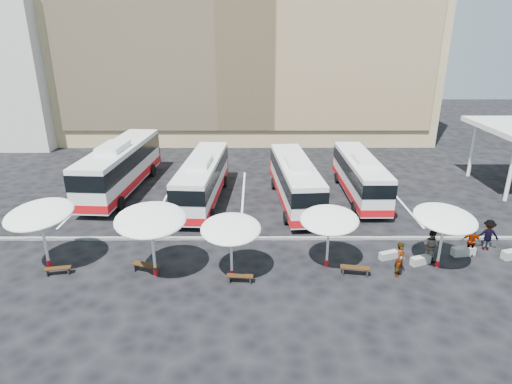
{
  "coord_description": "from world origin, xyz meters",
  "views": [
    {
      "loc": [
        0.92,
        -23.25,
        11.98
      ],
      "look_at": [
        1.0,
        3.0,
        2.2
      ],
      "focal_mm": 30.0,
      "sensor_mm": 36.0,
      "label": 1
    }
  ],
  "objects_px": {
    "wood_bench_1": "(146,266)",
    "passenger_0": "(400,259)",
    "sunshade_4": "(445,219)",
    "wood_bench_3": "(355,269)",
    "conc_bench_0": "(389,255)",
    "wood_bench_0": "(58,269)",
    "bus_1": "(203,178)",
    "wood_bench_2": "(240,277)",
    "sunshade_1": "(151,220)",
    "sunshade_3": "(329,220)",
    "sunshade_0": "(39,214)",
    "bus_3": "(360,175)",
    "passenger_2": "(471,242)",
    "passenger_3": "(488,235)",
    "conc_bench_2": "(463,251)",
    "bus_2": "(295,180)",
    "passenger_1": "(431,245)",
    "sunshade_2": "(231,229)",
    "conc_bench_1": "(420,260)",
    "bus_0": "(121,165)"
  },
  "relations": [
    {
      "from": "wood_bench_1",
      "to": "passenger_0",
      "type": "xyz_separation_m",
      "value": [
        13.33,
        -0.36,
        0.58
      ]
    },
    {
      "from": "sunshade_4",
      "to": "wood_bench_3",
      "type": "xyz_separation_m",
      "value": [
        -4.68,
        -0.81,
        -2.53
      ]
    },
    {
      "from": "passenger_0",
      "to": "conc_bench_0",
      "type": "bearing_deg",
      "value": 36.46
    },
    {
      "from": "wood_bench_0",
      "to": "wood_bench_1",
      "type": "xyz_separation_m",
      "value": [
        4.61,
        0.21,
        0.06
      ]
    },
    {
      "from": "bus_1",
      "to": "wood_bench_2",
      "type": "bearing_deg",
      "value": -70.93
    },
    {
      "from": "sunshade_1",
      "to": "sunshade_3",
      "type": "height_order",
      "value": "sunshade_1"
    },
    {
      "from": "conc_bench_0",
      "to": "sunshade_0",
      "type": "bearing_deg",
      "value": -177.3
    },
    {
      "from": "bus_3",
      "to": "passenger_0",
      "type": "bearing_deg",
      "value": -93.01
    },
    {
      "from": "wood_bench_1",
      "to": "passenger_2",
      "type": "bearing_deg",
      "value": 5.75
    },
    {
      "from": "sunshade_3",
      "to": "bus_3",
      "type": "bearing_deg",
      "value": 68.74
    },
    {
      "from": "sunshade_1",
      "to": "passenger_3",
      "type": "bearing_deg",
      "value": 8.61
    },
    {
      "from": "conc_bench_2",
      "to": "sunshade_3",
      "type": "bearing_deg",
      "value": -171.6
    },
    {
      "from": "conc_bench_2",
      "to": "sunshade_0",
      "type": "bearing_deg",
      "value": -176.92
    },
    {
      "from": "wood_bench_3",
      "to": "passenger_3",
      "type": "xyz_separation_m",
      "value": [
        8.36,
        2.84,
        0.58
      ]
    },
    {
      "from": "bus_2",
      "to": "passenger_0",
      "type": "xyz_separation_m",
      "value": [
        4.59,
        -10.29,
        -0.85
      ]
    },
    {
      "from": "bus_1",
      "to": "sunshade_0",
      "type": "xyz_separation_m",
      "value": [
        -7.34,
        -9.74,
        1.28
      ]
    },
    {
      "from": "bus_1",
      "to": "bus_3",
      "type": "xyz_separation_m",
      "value": [
        12.01,
        1.11,
        -0.1
      ]
    },
    {
      "from": "passenger_2",
      "to": "passenger_0",
      "type": "bearing_deg",
      "value": -138.09
    },
    {
      "from": "passenger_1",
      "to": "passenger_2",
      "type": "height_order",
      "value": "passenger_1"
    },
    {
      "from": "conc_bench_0",
      "to": "wood_bench_2",
      "type": "bearing_deg",
      "value": -163.51
    },
    {
      "from": "bus_3",
      "to": "wood_bench_0",
      "type": "xyz_separation_m",
      "value": [
        -18.51,
        -11.64,
        -1.42
      ]
    },
    {
      "from": "sunshade_3",
      "to": "wood_bench_2",
      "type": "height_order",
      "value": "sunshade_3"
    },
    {
      "from": "sunshade_0",
      "to": "wood_bench_2",
      "type": "xyz_separation_m",
      "value": [
        10.46,
        -1.58,
        -2.8
      ]
    },
    {
      "from": "bus_3",
      "to": "passenger_2",
      "type": "relative_size",
      "value": 6.26
    },
    {
      "from": "sunshade_1",
      "to": "passenger_1",
      "type": "xyz_separation_m",
      "value": [
        15.02,
        1.57,
        -2.28
      ]
    },
    {
      "from": "bus_3",
      "to": "wood_bench_1",
      "type": "relative_size",
      "value": 6.56
    },
    {
      "from": "bus_1",
      "to": "sunshade_0",
      "type": "bearing_deg",
      "value": -123.34
    },
    {
      "from": "sunshade_0",
      "to": "conc_bench_0",
      "type": "distance_m",
      "value": 19.03
    },
    {
      "from": "wood_bench_3",
      "to": "passenger_0",
      "type": "bearing_deg",
      "value": -1.62
    },
    {
      "from": "sunshade_1",
      "to": "wood_bench_2",
      "type": "xyz_separation_m",
      "value": [
        4.46,
        -0.69,
        -2.88
      ]
    },
    {
      "from": "bus_2",
      "to": "conc_bench_2",
      "type": "distance_m",
      "value": 12.21
    },
    {
      "from": "sunshade_4",
      "to": "sunshade_1",
      "type": "bearing_deg",
      "value": -176.91
    },
    {
      "from": "wood_bench_3",
      "to": "conc_bench_2",
      "type": "distance_m",
      "value": 7.01
    },
    {
      "from": "bus_3",
      "to": "wood_bench_3",
      "type": "xyz_separation_m",
      "value": [
        -2.85,
        -11.73,
        -1.37
      ]
    },
    {
      "from": "bus_2",
      "to": "bus_3",
      "type": "distance_m",
      "value": 5.38
    },
    {
      "from": "wood_bench_2",
      "to": "sunshade_3",
      "type": "bearing_deg",
      "value": 19.26
    },
    {
      "from": "sunshade_2",
      "to": "wood_bench_1",
      "type": "height_order",
      "value": "sunshade_2"
    },
    {
      "from": "wood_bench_2",
      "to": "sunshade_0",
      "type": "bearing_deg",
      "value": 171.43
    },
    {
      "from": "conc_bench_2",
      "to": "passenger_1",
      "type": "distance_m",
      "value": 2.34
    },
    {
      "from": "sunshade_3",
      "to": "conc_bench_1",
      "type": "xyz_separation_m",
      "value": [
        5.22,
        0.21,
        -2.54
      ]
    },
    {
      "from": "bus_2",
      "to": "bus_3",
      "type": "height_order",
      "value": "bus_2"
    },
    {
      "from": "sunshade_1",
      "to": "conc_bench_2",
      "type": "xyz_separation_m",
      "value": [
        17.18,
        2.13,
        -2.96
      ]
    },
    {
      "from": "sunshade_0",
      "to": "sunshade_2",
      "type": "distance_m",
      "value": 10.07
    },
    {
      "from": "bus_3",
      "to": "passenger_1",
      "type": "height_order",
      "value": "bus_3"
    },
    {
      "from": "sunshade_4",
      "to": "wood_bench_2",
      "type": "xyz_separation_m",
      "value": [
        -10.71,
        -1.51,
        -2.57
      ]
    },
    {
      "from": "wood_bench_0",
      "to": "passenger_2",
      "type": "relative_size",
      "value": 0.8
    },
    {
      "from": "bus_1",
      "to": "sunshade_3",
      "type": "xyz_separation_m",
      "value": [
        7.81,
        -9.68,
        0.93
      ]
    },
    {
      "from": "bus_3",
      "to": "passenger_3",
      "type": "height_order",
      "value": "bus_3"
    },
    {
      "from": "bus_0",
      "to": "conc_bench_1",
      "type": "bearing_deg",
      "value": -27.24
    },
    {
      "from": "bus_2",
      "to": "sunshade_0",
      "type": "height_order",
      "value": "sunshade_0"
    }
  ]
}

